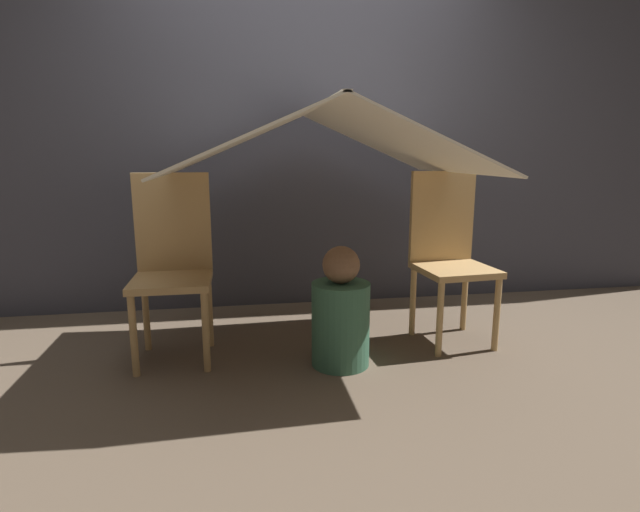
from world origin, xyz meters
The scene contains 6 objects.
ground_plane centered at (0.00, 0.00, 0.00)m, with size 8.80×8.80×0.00m, color brown.
wall_back centered at (0.00, 1.04, 1.25)m, with size 7.00×0.05×2.50m.
chair_left centered at (-0.79, 0.17, 0.53)m, with size 0.41×0.41×0.99m.
chair_right centered at (0.78, 0.17, 0.53)m, with size 0.43×0.43×0.99m.
sheet_canopy centered at (0.00, 0.08, 1.17)m, with size 1.58×1.31×0.35m.
person_front centered at (0.08, -0.12, 0.27)m, with size 0.30×0.30×0.63m.
Camera 1 is at (-0.44, -2.53, 1.10)m, focal length 28.00 mm.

